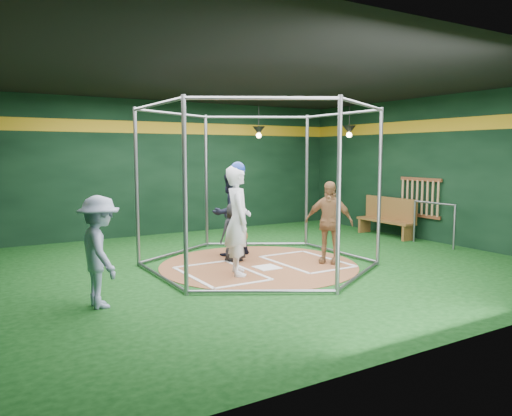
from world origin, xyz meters
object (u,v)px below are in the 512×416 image
batter_figure (238,219)px  umpire (230,214)px  dugout_bench (388,216)px  visitor_leopard (329,222)px

batter_figure → umpire: 1.69m
dugout_bench → umpire: bearing=-179.2°
batter_figure → dugout_bench: 5.59m
umpire → dugout_bench: 4.67m
umpire → visitor_leopard: bearing=118.4°
visitor_leopard → dugout_bench: (3.36, 1.71, -0.30)m
batter_figure → visitor_leopard: batter_figure is taller
visitor_leopard → umpire: (-1.29, 1.64, 0.08)m
batter_figure → dugout_bench: (5.33, 1.61, -0.48)m
batter_figure → visitor_leopard: (1.97, -0.09, -0.18)m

